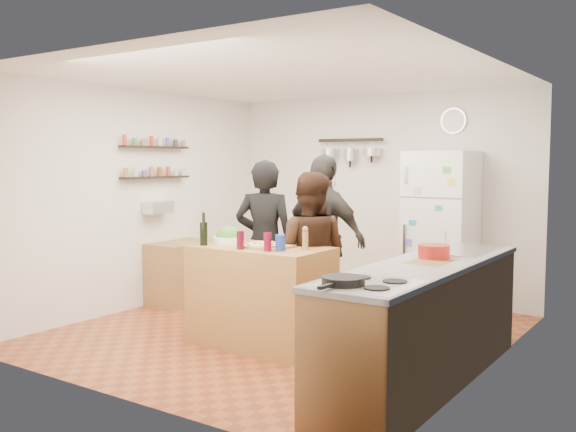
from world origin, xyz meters
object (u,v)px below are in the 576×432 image
Objects in this scene: person_left at (265,243)px; side_table at (183,272)px; person_back at (324,239)px; person_center at (309,256)px; wine_bottle at (204,234)px; pepper_mill at (305,241)px; skillet at (343,281)px; red_bowl at (434,251)px; wall_clock at (454,121)px; salad_bowl at (229,240)px; fridge at (441,232)px; salt_canister at (280,243)px; counter_run at (424,324)px; prep_island at (261,296)px.

person_left reaches higher than side_table.
person_center is at bearing 115.92° from person_back.
pepper_mill is at bearing 15.87° from wine_bottle.
red_bowl is (0.05, 1.39, 0.03)m from skillet.
side_table is at bearing -148.42° from wall_clock.
pepper_mill is 0.47m from person_center.
red_bowl is 2.70m from wall_clock.
wine_bottle is at bearing -106.50° from salad_bowl.
skillet is at bearing -32.57° from salad_bowl.
salad_bowl is 1.81× the size of pepper_mill.
person_back is 1.45m from fridge.
salt_canister reaches higher than side_table.
salt_canister is 2.38m from fridge.
wine_bottle reaches higher than counter_run.
wine_bottle is (-0.08, -0.27, 0.08)m from salad_bowl.
side_table is (-2.26, 0.81, -0.63)m from pepper_mill.
person_left is (0.05, 0.52, -0.09)m from salad_bowl.
person_center reaches higher than skillet.
person_back is (-0.37, 0.94, -0.11)m from pepper_mill.
counter_run is at bearing -7.82° from pepper_mill.
salt_canister is 0.05× the size of counter_run.
prep_island is 4.19× the size of salad_bowl.
salt_canister reaches higher than skillet.
salad_bowl is at bearing -121.39° from fridge.
counter_run is at bearing 84.74° from skillet.
pepper_mill is 0.23m from salt_canister.
fridge reaches higher than person_center.
wine_bottle is at bearing -39.68° from side_table.
person_left is 2.66m from wall_clock.
person_center is 2.57m from wall_clock.
pepper_mill is 2.18m from fridge.
person_back is (0.50, 0.94, -0.06)m from salad_bowl.
pepper_mill is (0.95, 0.27, -0.03)m from wine_bottle.
fridge is at bearing 26.20° from side_table.
person_left is 2.05m from fridge.
person_center is at bearing 59.54° from prep_island.
side_table is (-1.43, 0.30, -0.49)m from person_left.
fridge is (0.43, 2.14, -0.09)m from pepper_mill.
salad_bowl is at bearing 62.20° from person_left.
skillet is 3.45m from fridge.
person_back reaches higher than wine_bottle.
red_bowl is at bearing 11.14° from wine_bottle.
skillet is 1.39m from red_bowl.
prep_island is 2.01m from skillet.
person_back is (-0.17, 0.56, 0.08)m from person_center.
salad_bowl is 0.87m from pepper_mill.
fridge reaches higher than side_table.
wine_bottle reaches higher than red_bowl.
salad_bowl is at bearing 73.50° from wine_bottle.
wall_clock is at bearing 105.92° from counter_run.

